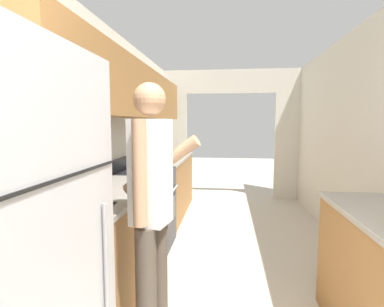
% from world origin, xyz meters
% --- Properties ---
extents(wall_left, '(0.38, 7.79, 2.50)m').
position_xyz_m(wall_left, '(-1.26, 2.47, 1.50)').
color(wall_left, silver).
rests_on(wall_left, ground_plane).
extents(wall_far_with_doorway, '(3.02, 0.06, 2.50)m').
position_xyz_m(wall_far_with_doorway, '(0.00, 5.42, 1.45)').
color(wall_far_with_doorway, silver).
rests_on(wall_far_with_doorway, ground_plane).
extents(counter_left, '(0.62, 4.15, 0.92)m').
position_xyz_m(counter_left, '(-1.01, 3.05, 0.46)').
color(counter_left, '#9E6B38').
rests_on(counter_left, ground_plane).
extents(range_oven, '(0.66, 0.72, 1.06)m').
position_xyz_m(range_oven, '(-1.00, 2.85, 0.47)').
color(range_oven, black).
rests_on(range_oven, ground_plane).
extents(person, '(0.55, 0.42, 1.72)m').
position_xyz_m(person, '(-0.50, 1.24, 0.93)').
color(person, '#4C4238').
rests_on(person, ground_plane).
extents(knife, '(0.11, 0.29, 0.02)m').
position_xyz_m(knife, '(-0.97, 3.32, 0.93)').
color(knife, '#B7B7BC').
rests_on(knife, counter_left).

